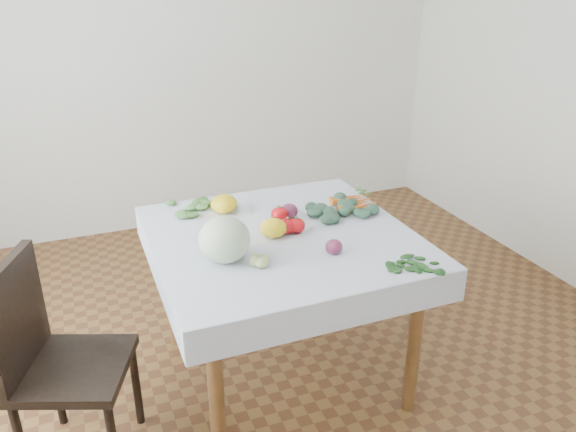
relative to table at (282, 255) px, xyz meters
The scene contains 19 objects.
ground 0.65m from the table, ahead, with size 4.00×4.00×0.00m, color brown.
back_wall 2.12m from the table, 90.00° to the left, with size 4.00×0.04×2.70m, color white.
table is the anchor object (origin of this frame).
tablecloth 0.10m from the table, ahead, with size 1.12×1.12×0.01m, color white.
chair 1.02m from the table, behind, with size 0.52×0.52×0.88m.
cabbage 0.38m from the table, 155.19° to the right, with size 0.21×0.21×0.19m, color beige.
tomato_a 0.15m from the table, ahead, with size 0.08×0.08×0.07m, color red.
tomato_b 0.14m from the table, 115.15° to the left, with size 0.07×0.07×0.06m, color red.
tomato_c 0.20m from the table, 73.67° to the left, with size 0.08×0.08×0.07m, color red.
tomato_d 0.14m from the table, 14.34° to the left, with size 0.08×0.08×0.07m, color red.
heirloom_back 0.40m from the table, 116.79° to the left, with size 0.13×0.13×0.09m, color yellow.
heirloom_front 0.15m from the table, behind, with size 0.12×0.12×0.08m, color yellow.
onion_a 0.23m from the table, 58.62° to the left, with size 0.08×0.08×0.07m, color #521730.
onion_b 0.31m from the table, 61.32° to the right, with size 0.07×0.07×0.06m, color #521730.
tomatillo_cluster 0.36m from the table, 128.95° to the right, with size 0.09×0.10×0.04m.
carrot_bunch 0.51m from the table, 22.37° to the left, with size 0.21×0.20×0.03m.
kale_bunch 0.39m from the table, 20.91° to the left, with size 0.32×0.24×0.04m.
basil_bunch 0.60m from the table, 51.43° to the right, with size 0.25×0.18×0.01m.
dill_bunch 0.52m from the table, 123.31° to the left, with size 0.27×0.21×0.03m.
Camera 1 is at (-0.81, -2.09, 1.83)m, focal length 35.00 mm.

